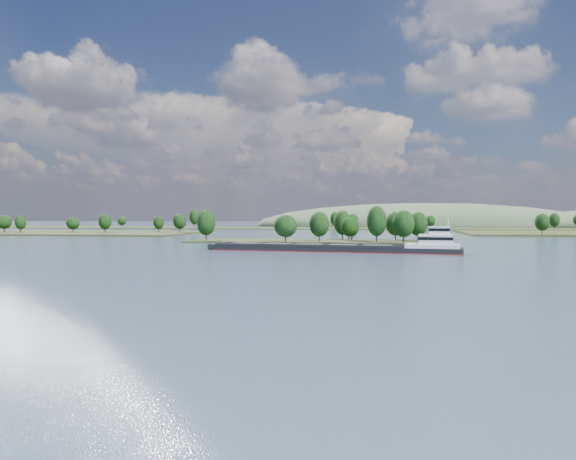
# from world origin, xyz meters

# --- Properties ---
(ground) EXTENTS (1800.00, 1800.00, 0.00)m
(ground) POSITION_xyz_m (0.00, 120.00, 0.00)
(ground) COLOR #324157
(ground) RESTS_ON ground
(tree_island) EXTENTS (100.00, 30.50, 14.60)m
(tree_island) POSITION_xyz_m (6.44, 178.49, 4.20)
(tree_island) COLOR #253116
(tree_island) RESTS_ON ground
(back_shoreline) EXTENTS (900.00, 60.00, 16.08)m
(back_shoreline) POSITION_xyz_m (8.17, 399.71, 0.64)
(back_shoreline) COLOR #253116
(back_shoreline) RESTS_ON ground
(hill_west) EXTENTS (320.00, 160.00, 44.00)m
(hill_west) POSITION_xyz_m (60.00, 500.00, 0.00)
(hill_west) COLOR #3C4F36
(hill_west) RESTS_ON ground
(cargo_barge) EXTENTS (74.85, 18.18, 10.05)m
(cargo_barge) POSITION_xyz_m (16.06, 124.76, 1.27)
(cargo_barge) COLOR black
(cargo_barge) RESTS_ON ground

